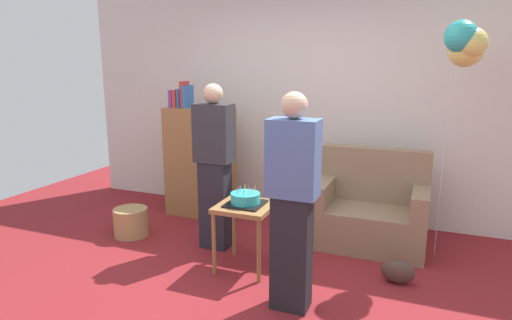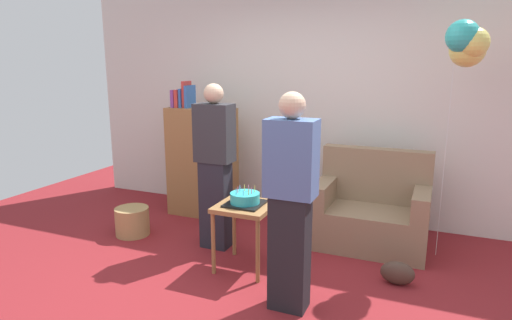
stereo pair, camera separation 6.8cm
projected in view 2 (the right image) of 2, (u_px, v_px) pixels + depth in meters
name	position (u px, v px, depth m)	size (l,w,h in m)	color
ground_plane	(242.00, 290.00, 3.61)	(8.00, 8.00, 0.00)	maroon
wall_back	(314.00, 103.00, 5.16)	(6.00, 0.10, 2.70)	silver
couch	(371.00, 212.00, 4.45)	(1.10, 0.70, 0.96)	#8C7054
bookshelf	(202.00, 161.00, 5.27)	(0.80, 0.36, 1.61)	olive
side_table	(245.00, 214.00, 3.89)	(0.48, 0.48, 0.60)	olive
birthday_cake	(245.00, 199.00, 3.86)	(0.32, 0.32, 0.16)	black
person_blowing_candles	(215.00, 166.00, 4.29)	(0.36, 0.22, 1.63)	#23232D
person_holding_cake	(290.00, 203.00, 3.18)	(0.36, 0.22, 1.63)	black
wicker_basket	(132.00, 221.00, 4.74)	(0.36, 0.36, 0.30)	#A88451
handbag	(397.00, 273.00, 3.68)	(0.28, 0.14, 0.20)	#473328
balloon_bunch	(467.00, 43.00, 3.77)	(0.36, 0.38, 2.18)	silver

